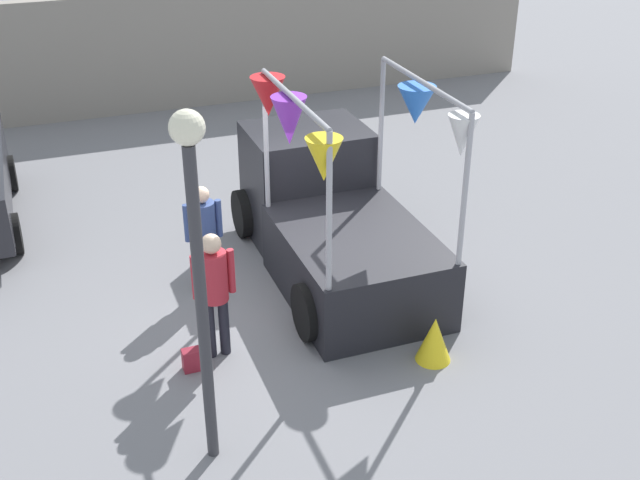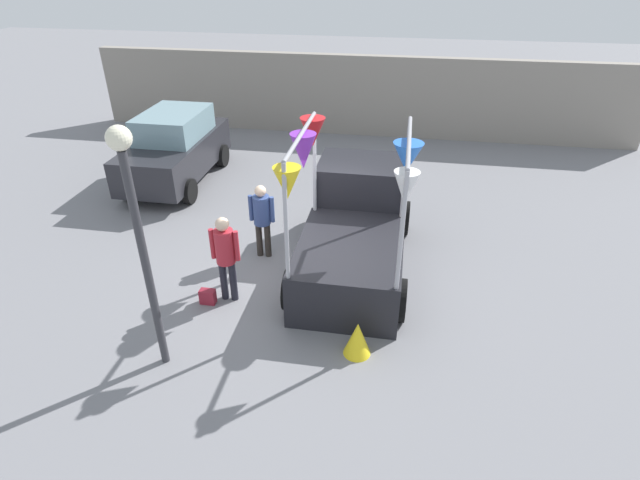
% 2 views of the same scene
% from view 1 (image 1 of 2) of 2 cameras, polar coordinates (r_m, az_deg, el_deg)
% --- Properties ---
extents(ground_plane, '(60.00, 60.00, 0.00)m').
position_cam_1_polar(ground_plane, '(11.32, -2.04, -3.90)').
color(ground_plane, slate).
extents(vendor_truck, '(2.35, 4.06, 3.02)m').
position_cam_1_polar(vendor_truck, '(11.70, 0.62, 2.04)').
color(vendor_truck, black).
rests_on(vendor_truck, ground).
extents(person_customer, '(0.53, 0.34, 1.68)m').
position_cam_1_polar(person_customer, '(9.67, -7.55, -3.12)').
color(person_customer, black).
rests_on(person_customer, ground).
extents(person_vendor, '(0.53, 0.34, 1.60)m').
position_cam_1_polar(person_vendor, '(11.07, -8.28, 0.74)').
color(person_vendor, '#2D2823').
rests_on(person_vendor, ground).
extents(handbag, '(0.28, 0.16, 0.28)m').
position_cam_1_polar(handbag, '(9.93, -8.94, -8.38)').
color(handbag, maroon).
rests_on(handbag, ground).
extents(street_lamp, '(0.32, 0.32, 3.79)m').
position_cam_1_polar(street_lamp, '(7.40, -8.76, -0.46)').
color(street_lamp, '#333338').
rests_on(street_lamp, ground).
extents(brick_boundary_wall, '(18.00, 0.36, 2.60)m').
position_cam_1_polar(brick_boundary_wall, '(18.74, -10.89, 13.03)').
color(brick_boundary_wall, gray).
rests_on(brick_boundary_wall, ground).
extents(folded_kite_bundle_sunflower, '(0.60, 0.60, 0.60)m').
position_cam_1_polar(folded_kite_bundle_sunflower, '(9.98, 8.13, -7.00)').
color(folded_kite_bundle_sunflower, yellow).
rests_on(folded_kite_bundle_sunflower, ground).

